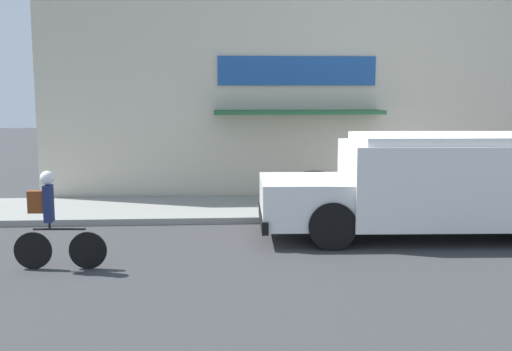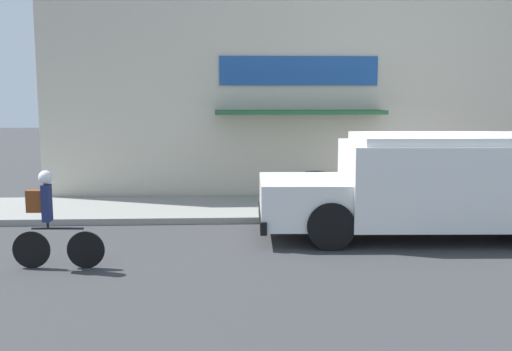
# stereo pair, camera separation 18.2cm
# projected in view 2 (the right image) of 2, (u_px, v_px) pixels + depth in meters

# --- Properties ---
(ground_plane) EXTENTS (70.00, 70.00, 0.00)m
(ground_plane) POSITION_uv_depth(u_px,v_px,m) (414.00, 222.00, 13.25)
(ground_plane) COLOR #38383A
(sidewalk) EXTENTS (28.00, 2.75, 0.14)m
(sidewalk) POSITION_uv_depth(u_px,v_px,m) (397.00, 207.00, 14.60)
(sidewalk) COLOR gray
(sidewalk) RESTS_ON ground_plane
(storefront) EXTENTS (17.94, 1.02, 5.86)m
(storefront) POSITION_uv_depth(u_px,v_px,m) (382.00, 89.00, 15.71)
(storefront) COLOR beige
(storefront) RESTS_ON ground_plane
(school_bus) EXTENTS (6.77, 2.74, 2.04)m
(school_bus) POSITION_uv_depth(u_px,v_px,m) (448.00, 183.00, 11.77)
(school_bus) COLOR white
(school_bus) RESTS_ON ground_plane
(cyclist) EXTENTS (1.51, 0.23, 1.62)m
(cyclist) POSITION_uv_depth(u_px,v_px,m) (50.00, 219.00, 9.72)
(cyclist) COLOR black
(cyclist) RESTS_ON ground_plane
(trash_bin) EXTENTS (0.55, 0.55, 0.81)m
(trash_bin) POSITION_uv_depth(u_px,v_px,m) (315.00, 189.00, 14.43)
(trash_bin) COLOR slate
(trash_bin) RESTS_ON sidewalk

